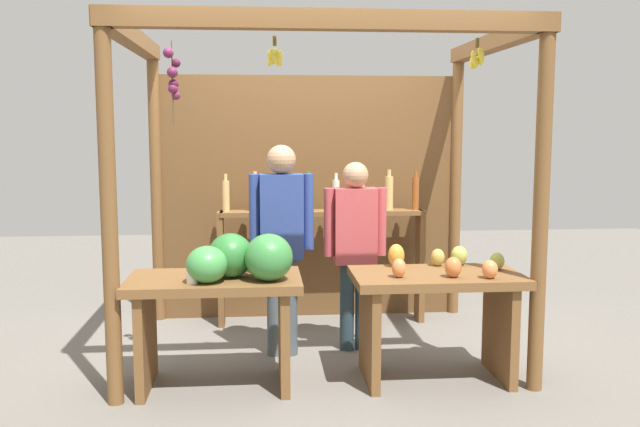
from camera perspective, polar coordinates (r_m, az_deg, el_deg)
ground_plane at (r=5.48m, az=-0.18°, el=-11.12°), size 12.00×12.00×0.00m
market_stall at (r=5.65m, az=-0.59°, el=4.05°), size 2.82×2.04×2.42m
fruit_counter_left at (r=4.55m, az=-7.54°, el=-5.92°), size 1.14×0.65×1.04m
fruit_counter_right at (r=4.77m, az=9.65°, el=-7.13°), size 1.14×0.65×0.90m
bottle_shelf_unit at (r=6.00m, az=0.09°, el=-1.52°), size 1.81×0.22×1.35m
vendor_man at (r=5.12m, az=-3.19°, el=-1.44°), size 0.48×0.22×1.59m
vendor_woman at (r=5.26m, az=2.93°, el=-2.21°), size 0.48×0.20×1.46m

